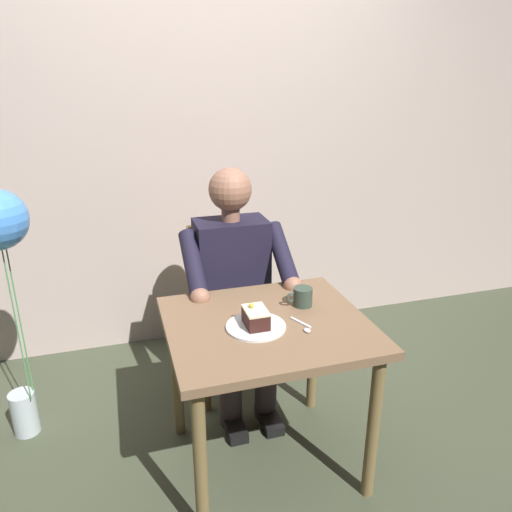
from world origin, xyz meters
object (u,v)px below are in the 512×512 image
object	(u,v)px
dining_table	(267,344)
coffee_cup	(302,296)
cake_slice	(256,317)
balloon_display	(2,249)
chair	(228,300)
seated_person	(236,287)
dessert_spoon	(304,327)

from	to	relation	value
dining_table	coffee_cup	distance (m)	0.26
dining_table	cake_slice	distance (m)	0.16
balloon_display	chair	bearing A→B (deg)	-168.40
dining_table	chair	world-z (taller)	chair
seated_person	balloon_display	xyz separation A→B (m)	(1.01, 0.04, 0.32)
coffee_cup	dining_table	bearing A→B (deg)	27.52
dessert_spoon	seated_person	bearing A→B (deg)	-78.29
dining_table	dessert_spoon	size ratio (longest dim) A/B	5.74
chair	dining_table	bearing A→B (deg)	90.00
dining_table	cake_slice	world-z (taller)	cake_slice
seated_person	coffee_cup	distance (m)	0.47
chair	dessert_spoon	xyz separation A→B (m)	(-0.12, 0.77, 0.22)
chair	dessert_spoon	size ratio (longest dim) A/B	6.30
seated_person	coffee_cup	bearing A→B (deg)	114.71
dining_table	seated_person	xyz separation A→B (m)	(0.00, -0.51, 0.04)
coffee_cup	dessert_spoon	distance (m)	0.20
cake_slice	coffee_cup	xyz separation A→B (m)	(-0.25, -0.13, -0.00)
dining_table	dessert_spoon	bearing A→B (deg)	145.37
chair	cake_slice	bearing A→B (deg)	85.36
dining_table	dessert_spoon	distance (m)	0.18
cake_slice	dining_table	bearing A→B (deg)	-151.44
seated_person	coffee_cup	world-z (taller)	seated_person
cake_slice	balloon_display	world-z (taller)	balloon_display
balloon_display	cake_slice	bearing A→B (deg)	151.91
balloon_display	coffee_cup	bearing A→B (deg)	162.55
balloon_display	seated_person	bearing A→B (deg)	-177.96
seated_person	balloon_display	bearing A→B (deg)	2.04
seated_person	coffee_cup	size ratio (longest dim) A/B	10.39
seated_person	balloon_display	world-z (taller)	seated_person
chair	seated_person	size ratio (longest dim) A/B	0.72
dining_table	coffee_cup	xyz separation A→B (m)	(-0.19, -0.10, 0.15)
seated_person	dessert_spoon	distance (m)	0.62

